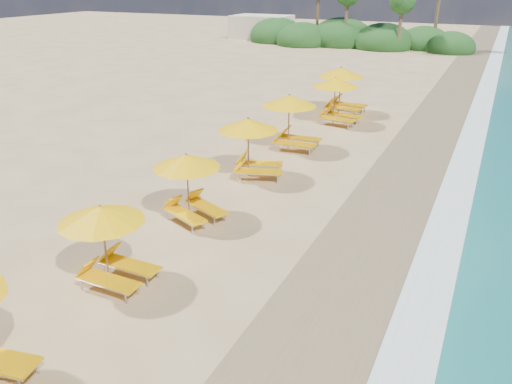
% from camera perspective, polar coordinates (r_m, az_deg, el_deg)
% --- Properties ---
extents(ground, '(160.00, 160.00, 0.00)m').
position_cam_1_polar(ground, '(16.41, 0.00, -3.86)').
color(ground, tan).
rests_on(ground, ground).
extents(wet_sand, '(4.00, 160.00, 0.01)m').
position_cam_1_polar(wet_sand, '(15.33, 13.73, -6.62)').
color(wet_sand, '#84714F').
rests_on(wet_sand, ground).
extents(surf_foam, '(4.00, 160.00, 0.01)m').
position_cam_1_polar(surf_foam, '(15.16, 23.81, -8.34)').
color(surf_foam, white).
rests_on(surf_foam, ground).
extents(station_3, '(2.37, 2.18, 2.20)m').
position_cam_1_polar(station_3, '(13.51, -15.96, -5.17)').
color(station_3, olive).
rests_on(station_3, ground).
extents(station_4, '(2.90, 2.87, 2.23)m').
position_cam_1_polar(station_4, '(16.58, -7.26, 0.98)').
color(station_4, olive).
rests_on(station_4, ground).
extents(station_5, '(3.11, 3.07, 2.41)m').
position_cam_1_polar(station_5, '(20.07, -0.33, 5.39)').
color(station_5, olive).
rests_on(station_5, ground).
extents(station_6, '(2.83, 2.64, 2.54)m').
position_cam_1_polar(station_6, '(23.52, 4.12, 8.14)').
color(station_6, olive).
rests_on(station_6, ground).
extents(station_7, '(2.97, 2.83, 2.51)m').
position_cam_1_polar(station_7, '(28.02, 9.07, 10.30)').
color(station_7, olive).
rests_on(station_7, ground).
extents(station_8, '(2.98, 2.79, 2.65)m').
position_cam_1_polar(station_8, '(30.43, 9.68, 11.40)').
color(station_8, olive).
rests_on(station_8, ground).
extents(treeline, '(25.80, 8.80, 9.74)m').
position_cam_1_polar(treeline, '(61.28, 10.32, 16.57)').
color(treeline, '#163D14').
rests_on(treeline, ground).
extents(beach_building, '(7.00, 5.00, 2.80)m').
position_cam_1_polar(beach_building, '(67.72, 0.61, 17.84)').
color(beach_building, beige).
rests_on(beach_building, ground).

